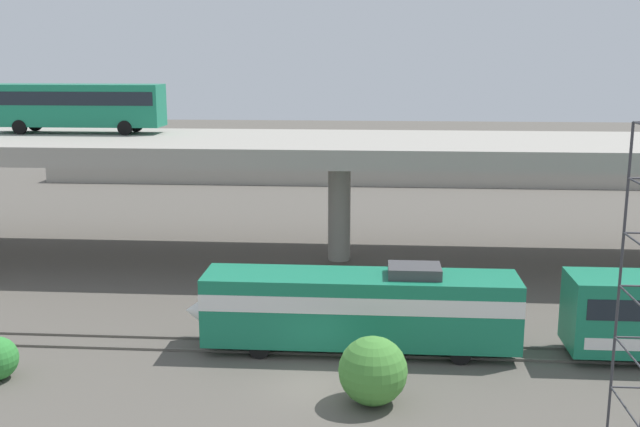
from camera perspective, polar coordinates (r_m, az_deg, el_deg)
name	(u,v)px	position (r m, az deg, el deg)	size (l,w,h in m)	color
ground_plane	(315,385)	(32.45, -0.35, -12.86)	(260.00, 260.00, 0.00)	#565149
rail_strip_near	(321,354)	(35.39, 0.08, -10.58)	(110.00, 0.12, 0.12)	#59544C
rail_strip_far	(323,342)	(36.79, 0.25, -9.68)	(110.00, 0.12, 0.12)	#59544C
train_locomotive	(344,305)	(35.29, 1.85, -6.95)	(15.50, 3.04, 4.18)	#197A56
highway_overpass	(340,150)	(49.81, 1.49, 4.83)	(96.00, 12.30, 8.20)	#9E998E
transit_bus_on_overpass	(78,104)	(55.83, -17.86, 7.92)	(12.00, 2.68, 3.40)	#197A56
pier_parking_lot	(354,170)	(85.36, 2.62, 3.31)	(66.50, 12.19, 1.69)	#9E998E
parked_car_0	(112,156)	(88.16, -15.47, 4.22)	(4.24, 1.91, 1.50)	#9E998C
parked_car_1	(511,154)	(89.40, 14.22, 4.39)	(4.53, 1.97, 1.50)	#9E998C
parked_car_2	(161,154)	(88.59, -11.91, 4.43)	(4.30, 1.96, 1.50)	#9E998C
parked_car_3	(598,157)	(89.70, 20.30, 4.04)	(4.26, 1.88, 1.50)	navy
parked_car_4	(550,157)	(87.67, 17.00, 4.10)	(4.69, 1.97, 1.50)	#B7B7BC
parked_car_5	(285,156)	(85.21, -2.68, 4.39)	(4.64, 1.86, 1.50)	maroon
parked_car_6	(446,154)	(87.50, 9.53, 4.44)	(4.38, 1.94, 1.50)	#9E998C
parked_car_7	(328,156)	(84.99, 0.61, 4.38)	(4.05, 1.95, 1.50)	black
harbor_water	(359,152)	(108.25, 2.98, 4.68)	(140.00, 36.00, 0.01)	navy
shrub_right	(373,371)	(30.47, 4.02, -11.77)	(2.75, 2.75, 2.75)	#468B37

